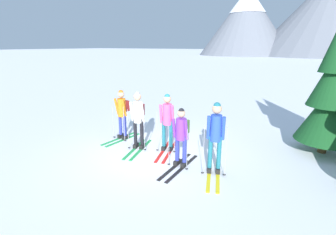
% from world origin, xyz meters
% --- Properties ---
extents(ground_plane, '(400.00, 400.00, 0.00)m').
position_xyz_m(ground_plane, '(0.00, 0.00, 0.00)').
color(ground_plane, white).
extents(skier_in_orange, '(0.61, 1.61, 1.74)m').
position_xyz_m(skier_in_orange, '(-1.67, 0.39, 0.99)').
color(skier_in_orange, green).
rests_on(skier_in_orange, ground).
extents(skier_in_white, '(0.71, 1.72, 1.84)m').
position_xyz_m(skier_in_white, '(-0.68, -0.02, 1.05)').
color(skier_in_white, green).
rests_on(skier_in_white, ground).
extents(skier_in_pink, '(0.76, 1.71, 1.80)m').
position_xyz_m(skier_in_pink, '(0.19, 0.29, 1.02)').
color(skier_in_pink, red).
rests_on(skier_in_pink, ground).
extents(skier_in_purple, '(0.61, 1.78, 1.63)m').
position_xyz_m(skier_in_purple, '(1.04, -0.44, 0.90)').
color(skier_in_purple, black).
rests_on(skier_in_purple, ground).
extents(skier_in_blue, '(0.88, 1.79, 1.87)m').
position_xyz_m(skier_in_blue, '(1.96, -0.37, 1.04)').
color(skier_in_blue, yellow).
rests_on(skier_in_blue, ground).
extents(pine_tree_near, '(1.71, 1.71, 4.13)m').
position_xyz_m(pine_tree_near, '(4.39, 2.55, 1.89)').
color(pine_tree_near, '#51381E').
rests_on(pine_tree_near, ground).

